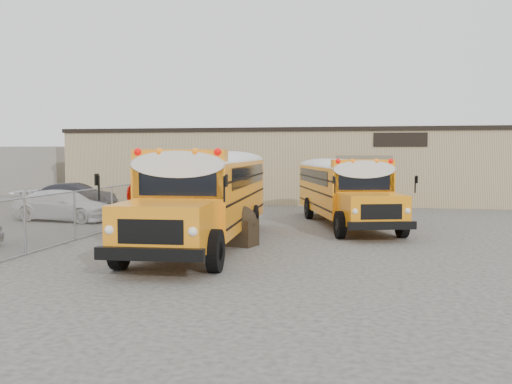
% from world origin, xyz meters
% --- Properties ---
extents(ground, '(120.00, 120.00, 0.00)m').
position_xyz_m(ground, '(0.00, 0.00, 0.00)').
color(ground, '#3D3B38').
rests_on(ground, ground).
extents(warehouse, '(30.20, 10.20, 4.67)m').
position_xyz_m(warehouse, '(-0.00, 19.99, 2.37)').
color(warehouse, tan).
rests_on(warehouse, ground).
extents(chainlink_fence, '(0.07, 18.07, 1.81)m').
position_xyz_m(chainlink_fence, '(-6.00, 3.00, 0.90)').
color(chainlink_fence, gray).
rests_on(chainlink_fence, ground).
extents(distant_building_left, '(8.00, 6.00, 3.60)m').
position_xyz_m(distant_building_left, '(-22.00, 22.00, 1.80)').
color(distant_building_left, gray).
rests_on(distant_building_left, ground).
extents(school_bus_left, '(3.59, 11.45, 3.31)m').
position_xyz_m(school_bus_left, '(-1.65, 7.23, 1.91)').
color(school_bus_left, orange).
rests_on(school_bus_left, ground).
extents(school_bus_right, '(5.21, 10.32, 2.94)m').
position_xyz_m(school_bus_right, '(1.48, 12.61, 1.70)').
color(school_bus_right, orange).
rests_on(school_bus_right, ground).
extents(tarp_bundle, '(1.10, 1.03, 1.36)m').
position_xyz_m(tarp_bundle, '(0.12, 0.15, 0.70)').
color(tarp_bundle, black).
rests_on(tarp_bundle, ground).
extents(car_white, '(5.09, 2.52, 1.42)m').
position_xyz_m(car_white, '(-9.60, 5.50, 0.71)').
color(car_white, silver).
rests_on(car_white, ground).
extents(car_dark, '(4.48, 1.79, 1.45)m').
position_xyz_m(car_dark, '(-11.88, 10.65, 0.72)').
color(car_dark, black).
rests_on(car_dark, ground).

